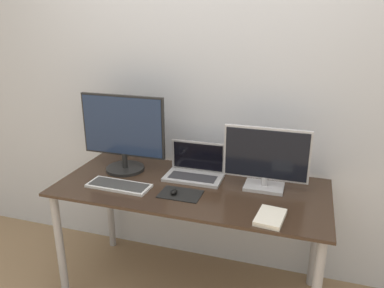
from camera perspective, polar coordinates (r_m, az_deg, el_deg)
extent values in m
cube|color=silver|center=(2.53, 2.85, 7.40)|extent=(7.00, 0.05, 2.50)
cube|color=#332319|center=(2.30, -0.15, -6.66)|extent=(1.64, 0.73, 0.02)
cylinder|color=#99999E|center=(2.57, -19.45, -14.69)|extent=(0.05, 0.05, 0.76)
cylinder|color=#99999E|center=(3.01, -12.41, -8.77)|extent=(0.05, 0.05, 0.76)
cylinder|color=#99999E|center=(2.67, 18.32, -13.23)|extent=(0.05, 0.05, 0.76)
cylinder|color=black|center=(2.56, -10.13, -3.69)|extent=(0.25, 0.25, 0.02)
cylinder|color=black|center=(2.54, -10.21, -2.46)|extent=(0.04, 0.04, 0.10)
cube|color=black|center=(2.47, -10.48, 2.76)|extent=(0.57, 0.02, 0.40)
cube|color=#1E2D4C|center=(2.46, -10.63, 2.68)|extent=(0.55, 0.01, 0.38)
cube|color=#B2B2B7|center=(2.31, 10.91, -6.40)|extent=(0.23, 0.16, 0.02)
cylinder|color=#B2B2B7|center=(2.29, 10.97, -5.56)|extent=(0.04, 0.04, 0.05)
cube|color=#B2B2B7|center=(2.23, 11.26, -1.46)|extent=(0.50, 0.02, 0.32)
cube|color=black|center=(2.22, 11.22, -1.58)|extent=(0.48, 0.01, 0.29)
cube|color=#ADADB2|center=(2.39, 0.22, -5.13)|extent=(0.36, 0.20, 0.02)
cube|color=#2D2D33|center=(2.37, 0.11, -5.04)|extent=(0.30, 0.11, 0.00)
cube|color=#ADADB2|center=(2.44, 0.97, -1.85)|extent=(0.36, 0.01, 0.20)
cube|color=black|center=(2.43, 0.90, -1.93)|extent=(0.33, 0.00, 0.17)
cube|color=silver|center=(2.32, -11.08, -6.26)|extent=(0.39, 0.16, 0.02)
cube|color=#383838|center=(2.32, -11.09, -6.06)|extent=(0.36, 0.13, 0.00)
cube|color=black|center=(2.19, -1.76, -7.63)|extent=(0.24, 0.17, 0.00)
ellipsoid|color=black|center=(2.18, -2.77, -7.29)|extent=(0.04, 0.06, 0.03)
cube|color=silver|center=(1.98, 11.84, -10.87)|extent=(0.16, 0.21, 0.02)
cube|color=white|center=(1.98, 11.84, -10.87)|extent=(0.15, 0.21, 0.02)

